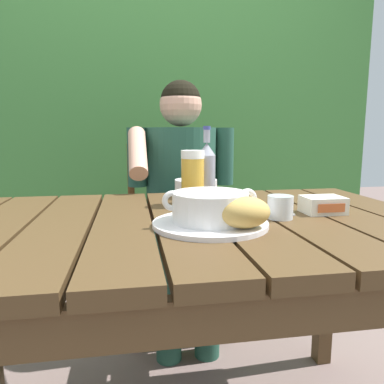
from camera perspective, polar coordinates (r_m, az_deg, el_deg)
The scene contains 13 objects.
dining_table at distance 1.01m, azimuth -1.54°, elevation -9.24°, with size 1.41×0.85×0.75m.
hedge_backdrop at distance 2.71m, azimuth -5.54°, elevation 10.55°, with size 3.05×0.76×2.67m.
chair_near_diner at distance 1.90m, azimuth -2.34°, elevation -6.65°, with size 0.49×0.45×0.92m.
person_eating at distance 1.65m, azimuth -1.61°, elevation -0.04°, with size 0.48×0.47×1.21m.
serving_plate at distance 0.90m, azimuth 2.86°, elevation -4.96°, with size 0.29×0.29×0.01m.
soup_bowl at distance 0.90m, azimuth 2.88°, elevation -2.22°, with size 0.24×0.19×0.08m.
bread_roll at distance 0.84m, azimuth 8.22°, elevation -3.17°, with size 0.14×0.11×0.07m.
beer_glass at distance 1.14m, azimuth 0.11°, elevation 2.21°, with size 0.07×0.07×0.17m.
beer_bottle at distance 1.19m, azimuth 2.30°, elevation 3.23°, with size 0.06×0.06×0.25m.
water_glass_small at distance 1.00m, azimuth 13.64°, elevation -2.31°, with size 0.07×0.07×0.06m.
butter_tub at distance 1.11m, azimuth 19.89°, elevation -1.93°, with size 0.11×0.09×0.05m.
table_knife at distance 1.01m, azimuth 11.16°, elevation -3.78°, with size 0.16×0.04×0.01m.
diner_bowl at distance 1.30m, azimuth 0.61°, elevation 0.59°, with size 0.15×0.15×0.06m.
Camera 1 is at (-0.13, -0.95, 0.98)m, focal length 34.06 mm.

